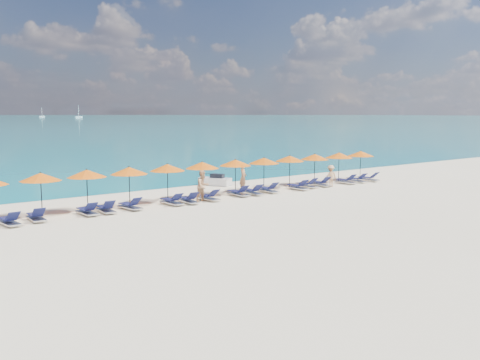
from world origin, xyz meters
TOP-DOWN VIEW (x-y plane):
  - ground at (0.00, 0.00)m, footprint 1400.00×1400.00m
  - sailboat_near at (167.46, 460.14)m, footprint 6.41×2.14m
  - sailboat_far at (162.16, 548.45)m, footprint 5.64×1.88m
  - jetski at (2.48, 9.10)m, footprint 1.82×2.47m
  - beachgoer_a at (2.18, 5.46)m, footprint 0.82×0.80m
  - beachgoer_b at (-2.17, 3.77)m, footprint 0.95×0.62m
  - beachgoer_c at (8.61, 3.57)m, footprint 1.04×0.57m
  - umbrella_1 at (-11.13, 5.11)m, footprint 2.10×2.10m
  - umbrella_2 at (-8.71, 5.13)m, footprint 2.10×2.10m
  - umbrella_3 at (-6.31, 4.99)m, footprint 2.10×2.10m
  - umbrella_4 at (-3.76, 5.16)m, footprint 2.10×2.10m
  - umbrella_5 at (-1.36, 5.05)m, footprint 2.10×2.10m
  - umbrella_6 at (1.26, 5.10)m, footprint 2.10×2.10m
  - umbrella_7 at (3.68, 5.09)m, footprint 2.10×2.10m
  - umbrella_8 at (6.20, 5.25)m, footprint 2.10×2.10m
  - umbrella_9 at (8.64, 5.18)m, footprint 2.10×2.10m
  - umbrella_10 at (11.11, 5.04)m, footprint 2.10×2.10m
  - umbrella_11 at (13.68, 5.07)m, footprint 2.10×2.10m
  - lounger_1 at (-13.10, 3.71)m, footprint 0.76×1.75m
  - lounger_2 at (-11.78, 3.99)m, footprint 0.72×1.73m
  - lounger_3 at (-9.24, 3.91)m, footprint 0.62×1.70m
  - lounger_4 at (-8.22, 3.92)m, footprint 0.79×1.76m
  - lounger_5 at (-6.79, 3.97)m, footprint 0.78×1.75m
  - lounger_6 at (-4.25, 3.86)m, footprint 0.67×1.72m
  - lounger_7 at (-3.21, 3.72)m, footprint 0.76×1.75m
  - lounger_8 at (-1.77, 3.82)m, footprint 0.74×1.74m
  - lounger_9 at (0.71, 4.09)m, footprint 0.63×1.70m
  - lounger_10 at (1.76, 3.93)m, footprint 0.72×1.74m
  - lounger_11 at (3.18, 4.04)m, footprint 0.71×1.73m
  - lounger_12 at (5.62, 3.80)m, footprint 0.67×1.72m
  - lounger_13 at (6.76, 4.07)m, footprint 0.74×1.74m
  - lounger_14 at (8.08, 4.01)m, footprint 0.75×1.74m
  - lounger_15 at (10.60, 3.88)m, footprint 0.63×1.70m
  - lounger_16 at (11.75, 3.79)m, footprint 0.64×1.71m
  - lounger_17 at (13.07, 3.75)m, footprint 0.74×1.74m

SIDE VIEW (x-z plane):
  - ground at x=0.00m, z-range 0.00..0.00m
  - lounger_1 at x=-13.10m, z-range -0.09..0.56m
  - lounger_2 at x=-11.78m, z-range -0.09..0.56m
  - lounger_3 at x=-9.24m, z-range -0.09..0.56m
  - lounger_4 at x=-8.22m, z-range -0.09..0.56m
  - lounger_5 at x=-6.79m, z-range -0.09..0.56m
  - lounger_6 at x=-4.25m, z-range -0.09..0.56m
  - lounger_7 at x=-3.21m, z-range -0.09..0.56m
  - lounger_8 at x=-1.77m, z-range -0.09..0.56m
  - lounger_9 at x=0.71m, z-range -0.09..0.56m
  - lounger_10 at x=1.76m, z-range -0.09..0.56m
  - lounger_11 at x=3.18m, z-range -0.09..0.56m
  - lounger_12 at x=5.62m, z-range -0.09..0.56m
  - lounger_13 at x=6.76m, z-range -0.09..0.56m
  - lounger_14 at x=8.08m, z-range -0.09..0.56m
  - lounger_15 at x=10.60m, z-range -0.09..0.56m
  - lounger_16 at x=11.75m, z-range -0.09..0.56m
  - lounger_17 at x=13.07m, z-range -0.09..0.56m
  - jetski at x=2.48m, z-range -0.07..0.76m
  - beachgoer_c at x=8.61m, z-range 0.00..1.54m
  - beachgoer_b at x=-2.17m, z-range 0.00..1.86m
  - beachgoer_a at x=2.18m, z-range 0.00..1.91m
  - sailboat_far at x=162.16m, z-range -4.11..6.23m
  - sailboat_near at x=167.46m, z-range -4.67..7.08m
  - umbrella_1 at x=-11.13m, z-range 0.88..3.16m
  - umbrella_2 at x=-8.71m, z-range 0.88..3.16m
  - umbrella_3 at x=-6.31m, z-range 0.88..3.16m
  - umbrella_4 at x=-3.76m, z-range 0.88..3.16m
  - umbrella_5 at x=-1.36m, z-range 0.88..3.16m
  - umbrella_6 at x=1.26m, z-range 0.88..3.16m
  - umbrella_7 at x=3.68m, z-range 0.88..3.16m
  - umbrella_8 at x=6.20m, z-range 0.88..3.16m
  - umbrella_9 at x=8.64m, z-range 0.88..3.16m
  - umbrella_10 at x=11.11m, z-range 0.88..3.16m
  - umbrella_11 at x=13.68m, z-range 0.88..3.16m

